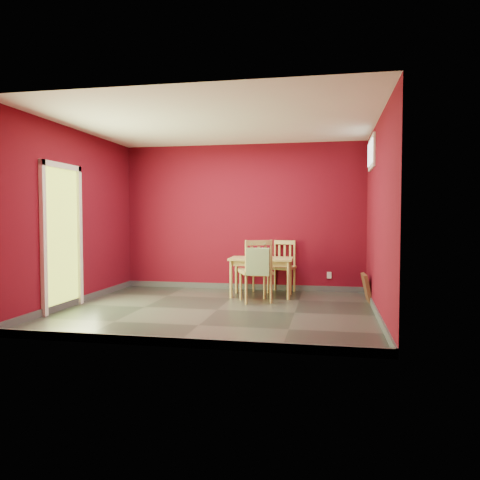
% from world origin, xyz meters
% --- Properties ---
extents(ground, '(4.50, 4.50, 0.00)m').
position_xyz_m(ground, '(0.00, 0.00, 0.00)').
color(ground, '#2D342D').
rests_on(ground, ground).
extents(room_shell, '(4.50, 4.50, 4.50)m').
position_xyz_m(room_shell, '(0.00, 0.00, 0.05)').
color(room_shell, '#5B0917').
rests_on(room_shell, ground).
extents(doorway, '(0.06, 1.01, 2.13)m').
position_xyz_m(doorway, '(-2.23, -0.40, 1.12)').
color(doorway, '#B7D838').
rests_on(doorway, ground).
extents(window, '(0.05, 0.90, 0.50)m').
position_xyz_m(window, '(2.23, 1.00, 2.35)').
color(window, white).
rests_on(window, room_shell).
extents(outlet_plate, '(0.08, 0.02, 0.12)m').
position_xyz_m(outlet_plate, '(1.60, 1.99, 0.30)').
color(outlet_plate, silver).
rests_on(outlet_plate, room_shell).
extents(dining_table, '(1.07, 0.64, 0.66)m').
position_xyz_m(dining_table, '(0.46, 1.26, 0.58)').
color(dining_table, tan).
rests_on(dining_table, ground).
extents(table_runner, '(0.29, 0.58, 0.29)m').
position_xyz_m(table_runner, '(0.46, 1.17, 0.62)').
color(table_runner, '#B7522F').
rests_on(table_runner, dining_table).
extents(chair_far_left, '(0.41, 0.41, 0.80)m').
position_xyz_m(chair_far_left, '(0.12, 1.93, 0.41)').
color(chair_far_left, tan).
rests_on(chair_far_left, ground).
extents(chair_far_right, '(0.52, 0.52, 0.93)m').
position_xyz_m(chair_far_right, '(0.77, 1.79, 0.48)').
color(chair_far_right, tan).
rests_on(chair_far_right, ground).
extents(chair_near, '(0.61, 0.61, 1.00)m').
position_xyz_m(chair_near, '(0.47, 0.70, 0.51)').
color(chair_near, tan).
rests_on(chair_near, ground).
extents(tote_bag, '(0.35, 0.20, 0.49)m').
position_xyz_m(tote_bag, '(0.52, 0.48, 0.67)').
color(tote_bag, '#88B070').
rests_on(tote_bag, chair_near).
extents(cat, '(0.21, 0.40, 0.20)m').
position_xyz_m(cat, '(0.48, 1.28, 0.76)').
color(cat, slate).
rests_on(cat, table_runner).
extents(picture_frame, '(0.17, 0.45, 0.45)m').
position_xyz_m(picture_frame, '(2.19, 1.09, 0.22)').
color(picture_frame, brown).
rests_on(picture_frame, ground).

